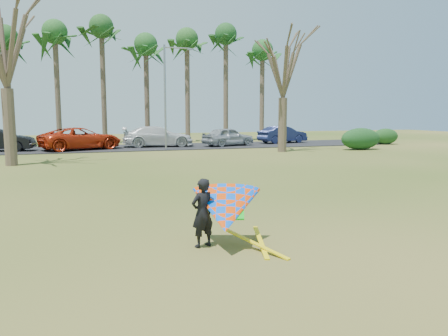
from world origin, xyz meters
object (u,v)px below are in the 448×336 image
object	(u,v)px
bare_tree_left	(4,37)
bare_tree_right	(284,62)
streetlight	(167,92)
car_3	(158,136)
car_5	(283,135)
car_2	(81,139)
kite_flyer	(224,210)
car_4	(228,137)

from	to	relation	value
bare_tree_left	bare_tree_right	world-z (taller)	bare_tree_left
streetlight	car_3	world-z (taller)	streetlight
streetlight	car_3	xyz separation A→B (m)	(-0.20, 3.17, -3.55)
streetlight	car_5	bearing A→B (deg)	18.38
bare_tree_right	car_2	distance (m)	16.47
kite_flyer	car_3	bearing A→B (deg)	82.72
car_4	kite_flyer	world-z (taller)	kite_flyer
bare_tree_left	kite_flyer	world-z (taller)	bare_tree_left
bare_tree_left	car_3	bearing A→B (deg)	45.60
car_5	car_4	bearing A→B (deg)	94.75
car_2	car_4	world-z (taller)	car_2
bare_tree_right	kite_flyer	bearing A→B (deg)	-119.20
bare_tree_right	car_3	size ratio (longest dim) A/B	1.57
car_3	bare_tree_right	bearing A→B (deg)	-126.53
bare_tree_right	car_4	bearing A→B (deg)	109.18
car_2	kite_flyer	size ratio (longest dim) A/B	2.57
kite_flyer	bare_tree_left	bearing A→B (deg)	109.76
car_5	bare_tree_right	bearing A→B (deg)	142.11
bare_tree_left	car_2	bearing A→B (deg)	67.46
bare_tree_left	streetlight	xyz separation A→B (m)	(10.16, 7.00, -2.45)
streetlight	kite_flyer	bearing A→B (deg)	-98.66
car_2	kite_flyer	world-z (taller)	kite_flyer
bare_tree_left	car_3	size ratio (longest dim) A/B	1.65
car_4	kite_flyer	xyz separation A→B (m)	(-9.47, -26.93, -0.01)
streetlight	car_2	distance (m)	7.60
streetlight	bare_tree_left	bearing A→B (deg)	-145.43
car_5	car_2	bearing A→B (deg)	84.29
car_4	car_5	distance (m)	6.33
car_2	car_5	world-z (taller)	car_2
streetlight	car_5	size ratio (longest dim) A/B	1.67
streetlight	car_4	xyz separation A→B (m)	(5.70, 2.15, -3.61)
streetlight	kite_flyer	size ratio (longest dim) A/B	3.35
car_3	car_4	bearing A→B (deg)	-94.62
bare_tree_left	car_2	distance (m)	11.53
car_2	car_3	xyz separation A→B (m)	(6.19, 1.08, -0.00)
bare_tree_left	bare_tree_right	xyz separation A→B (m)	(18.00, 3.00, -0.35)
car_2	car_5	bearing A→B (deg)	-105.64
streetlight	car_4	world-z (taller)	streetlight
kite_flyer	streetlight	bearing A→B (deg)	81.34
car_3	car_5	bearing A→B (deg)	-81.26
car_3	streetlight	bearing A→B (deg)	-171.19
bare_tree_left	streetlight	bearing A→B (deg)	34.57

